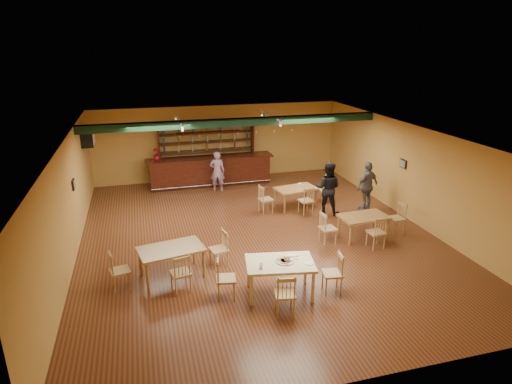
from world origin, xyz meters
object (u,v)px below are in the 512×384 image
object	(u,v)px
dining_table_c	(172,262)
dining_table_d	(363,227)
bar_counter	(210,171)
patron_bar	(217,171)
near_table	(280,278)
dining_table_b	(296,197)
patron_right_a	(328,188)

from	to	relation	value
dining_table_c	dining_table_d	world-z (taller)	dining_table_c
bar_counter	patron_bar	distance (m)	0.86
bar_counter	near_table	distance (m)	8.26
dining_table_d	patron_bar	distance (m)	6.21
dining_table_b	dining_table_d	size ratio (longest dim) A/B	1.01
bar_counter	patron_bar	size ratio (longest dim) A/B	3.22
near_table	patron_right_a	distance (m)	5.23
dining_table_d	near_table	distance (m)	3.92
dining_table_b	patron_right_a	bearing A→B (deg)	-54.79
near_table	patron_bar	xyz separation A→B (m)	(-0.03, 7.44, 0.37)
dining_table_d	patron_right_a	xyz separation A→B (m)	(-0.22, 2.04, 0.53)
bar_counter	dining_table_b	bearing A→B (deg)	-53.42
dining_table_b	dining_table_d	bearing A→B (deg)	-80.14
bar_counter	patron_right_a	xyz separation A→B (m)	(3.20, -4.03, 0.31)
bar_counter	patron_right_a	world-z (taller)	patron_right_a
bar_counter	dining_table_b	world-z (taller)	bar_counter
dining_table_c	patron_right_a	size ratio (longest dim) A/B	0.87
dining_table_b	patron_bar	distance (m)	3.34
dining_table_c	near_table	world-z (taller)	near_table
dining_table_b	dining_table_d	xyz separation A→B (m)	(1.02, -2.84, -0.00)
dining_table_d	dining_table_b	bearing A→B (deg)	106.12
near_table	dining_table_d	bearing A→B (deg)	43.86
dining_table_c	dining_table_d	distance (m)	5.56
dining_table_b	bar_counter	bearing A→B (deg)	116.78
bar_counter	dining_table_c	size ratio (longest dim) A/B	3.28
dining_table_b	patron_bar	bearing A→B (deg)	123.48
dining_table_d	patron_right_a	world-z (taller)	patron_right_a
patron_right_a	bar_counter	bearing A→B (deg)	-19.07
patron_bar	dining_table_d	bearing A→B (deg)	136.81
bar_counter	patron_bar	bearing A→B (deg)	-80.94
patron_bar	patron_right_a	world-z (taller)	patron_right_a
patron_bar	dining_table_c	bearing A→B (deg)	84.51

